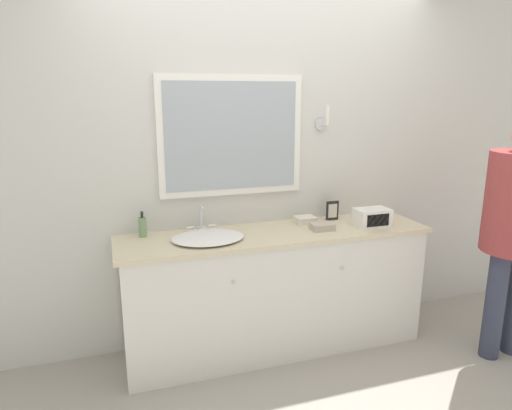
% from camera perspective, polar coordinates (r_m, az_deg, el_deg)
% --- Properties ---
extents(ground_plane, '(14.00, 14.00, 0.00)m').
position_cam_1_polar(ground_plane, '(3.25, 4.24, -19.54)').
color(ground_plane, '#9E998E').
extents(wall_back, '(8.00, 0.18, 2.55)m').
position_cam_1_polar(wall_back, '(3.30, 0.67, 5.00)').
color(wall_back, silver).
rests_on(wall_back, ground_plane).
extents(vanity_counter, '(2.15, 0.54, 0.86)m').
position_cam_1_polar(vanity_counter, '(3.28, 2.44, -10.58)').
color(vanity_counter, silver).
rests_on(vanity_counter, ground_plane).
extents(sink_basin, '(0.47, 0.43, 0.18)m').
position_cam_1_polar(sink_basin, '(2.97, -6.07, -3.96)').
color(sink_basin, white).
rests_on(sink_basin, vanity_counter).
extents(soap_bottle, '(0.05, 0.05, 0.17)m').
position_cam_1_polar(soap_bottle, '(3.09, -14.00, -2.62)').
color(soap_bottle, '#709966').
rests_on(soap_bottle, vanity_counter).
extents(appliance_box, '(0.24, 0.15, 0.13)m').
position_cam_1_polar(appliance_box, '(3.33, 14.32, -1.54)').
color(appliance_box, white).
rests_on(appliance_box, vanity_counter).
extents(picture_frame, '(0.10, 0.01, 0.14)m').
position_cam_1_polar(picture_frame, '(3.44, 9.52, -0.70)').
color(picture_frame, black).
rests_on(picture_frame, vanity_counter).
extents(hand_towel_near_sink, '(0.14, 0.12, 0.05)m').
position_cam_1_polar(hand_towel_near_sink, '(3.33, 6.17, -1.89)').
color(hand_towel_near_sink, silver).
rests_on(hand_towel_near_sink, vanity_counter).
extents(hand_towel_far_corner, '(0.15, 0.11, 0.05)m').
position_cam_1_polar(hand_towel_far_corner, '(3.19, 8.25, -2.69)').
color(hand_towel_far_corner, '#B7A899').
rests_on(hand_towel_far_corner, vanity_counter).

